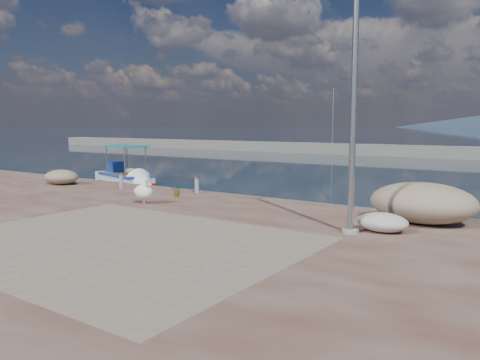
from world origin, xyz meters
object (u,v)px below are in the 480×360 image
lamp_post (354,108)px  bollard_near (197,184)px  boat_left (126,179)px  pelican (144,191)px

lamp_post → bollard_near: size_ratio=9.94×
bollard_near → boat_left: bearing=156.9°
boat_left → bollard_near: bearing=-7.9°
bollard_near → pelican: bearing=-86.9°
boat_left → pelican: boat_left is taller
lamp_post → bollard_near: (-8.08, 3.31, -2.92)m
lamp_post → bollard_near: 9.21m
lamp_post → bollard_near: bearing=157.7°
pelican → bollard_near: (-0.18, 3.22, -0.09)m
boat_left → bollard_near: (8.41, -3.58, 0.68)m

